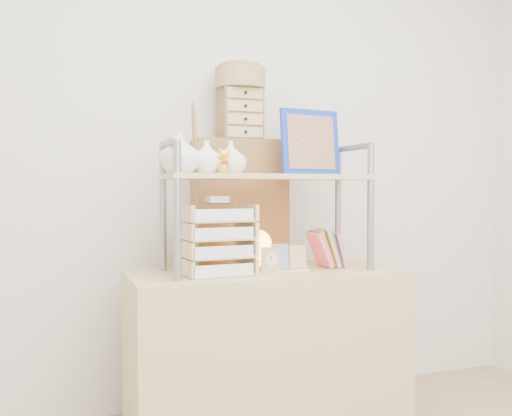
{
  "coord_description": "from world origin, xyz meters",
  "views": [
    {
      "loc": [
        -0.9,
        -1.13,
        1.11
      ],
      "look_at": [
        -0.05,
        1.2,
        1.03
      ],
      "focal_mm": 40.0,
      "sensor_mm": 36.0,
      "label": 1
    }
  ],
  "objects_px": {
    "desk": "(267,355)",
    "cabinet": "(239,275)",
    "salt_lamp": "(261,250)",
    "letter_tray": "(217,243)"
  },
  "relations": [
    {
      "from": "desk",
      "to": "cabinet",
      "type": "height_order",
      "value": "cabinet"
    },
    {
      "from": "cabinet",
      "to": "salt_lamp",
      "type": "xyz_separation_m",
      "value": [
        -0.01,
        -0.34,
        0.16
      ]
    },
    {
      "from": "salt_lamp",
      "to": "cabinet",
      "type": "bearing_deg",
      "value": 88.07
    },
    {
      "from": "cabinet",
      "to": "letter_tray",
      "type": "xyz_separation_m",
      "value": [
        -0.23,
        -0.41,
        0.21
      ]
    },
    {
      "from": "salt_lamp",
      "to": "letter_tray",
      "type": "bearing_deg",
      "value": -163.56
    },
    {
      "from": "desk",
      "to": "letter_tray",
      "type": "bearing_deg",
      "value": -170.7
    },
    {
      "from": "desk",
      "to": "salt_lamp",
      "type": "bearing_deg",
      "value": 126.86
    },
    {
      "from": "cabinet",
      "to": "salt_lamp",
      "type": "height_order",
      "value": "cabinet"
    },
    {
      "from": "cabinet",
      "to": "letter_tray",
      "type": "distance_m",
      "value": 0.51
    },
    {
      "from": "cabinet",
      "to": "salt_lamp",
      "type": "relative_size",
      "value": 7.69
    }
  ]
}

